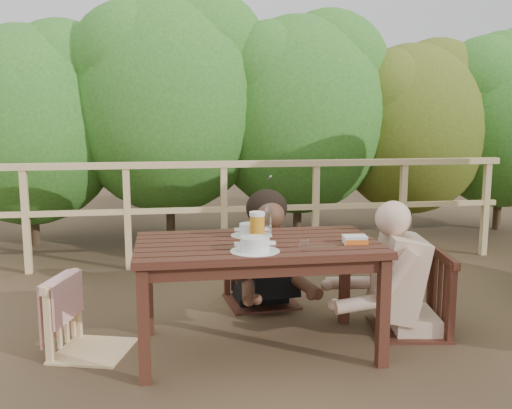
{
  "coord_description": "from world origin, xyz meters",
  "views": [
    {
      "loc": [
        -0.52,
        -3.26,
        1.43
      ],
      "look_at": [
        0.0,
        0.05,
        0.9
      ],
      "focal_mm": 39.45,
      "sensor_mm": 36.0,
      "label": 1
    }
  ],
  "objects": [
    {
      "name": "ground",
      "position": [
        0.0,
        0.0,
        0.0
      ],
      "size": [
        60.0,
        60.0,
        0.0
      ],
      "primitive_type": "plane",
      "color": "brown",
      "rests_on": "ground"
    },
    {
      "name": "table",
      "position": [
        0.0,
        0.0,
        0.33
      ],
      "size": [
        1.45,
        0.81,
        0.67
      ],
      "primitive_type": "cube",
      "color": "#381A12",
      "rests_on": "ground"
    },
    {
      "name": "chair_left",
      "position": [
        -1.0,
        0.12,
        0.44
      ],
      "size": [
        0.54,
        0.54,
        0.88
      ],
      "primitive_type": "cube",
      "rotation": [
        0.0,
        0.0,
        1.28
      ],
      "color": "#D6B37B",
      "rests_on": "ground"
    },
    {
      "name": "chair_far",
      "position": [
        0.17,
        0.86,
        0.52
      ],
      "size": [
        0.56,
        0.56,
        1.03
      ],
      "primitive_type": "cube",
      "rotation": [
        0.0,
        0.0,
        0.1
      ],
      "color": "#381A12",
      "rests_on": "ground"
    },
    {
      "name": "chair_right",
      "position": [
        1.06,
        0.15,
        0.5
      ],
      "size": [
        0.58,
        0.58,
        1.01
      ],
      "primitive_type": "cube",
      "rotation": [
        0.0,
        0.0,
        -1.74
      ],
      "color": "#381A12",
      "rests_on": "ground"
    },
    {
      "name": "woman",
      "position": [
        0.17,
        0.88,
        0.69
      ],
      "size": [
        0.62,
        0.73,
        1.37
      ],
      "primitive_type": null,
      "rotation": [
        0.0,
        0.0,
        3.24
      ],
      "color": "black",
      "rests_on": "ground"
    },
    {
      "name": "diner_right",
      "position": [
        1.09,
        0.15,
        0.72
      ],
      "size": [
        0.81,
        0.69,
        1.45
      ],
      "primitive_type": null,
      "rotation": [
        0.0,
        0.0,
        1.41
      ],
      "color": "tan",
      "rests_on": "ground"
    },
    {
      "name": "railing",
      "position": [
        0.0,
        2.0,
        0.51
      ],
      "size": [
        5.6,
        0.1,
        1.01
      ],
      "primitive_type": "cube",
      "color": "#D6B37B",
      "rests_on": "ground"
    },
    {
      "name": "hedge_row",
      "position": [
        0.4,
        3.2,
        1.9
      ],
      "size": [
        6.6,
        1.6,
        3.8
      ],
      "primitive_type": null,
      "color": "#316521",
      "rests_on": "ground"
    },
    {
      "name": "soup_near",
      "position": [
        -0.05,
        -0.24,
        0.72
      ],
      "size": [
        0.28,
        0.28,
        0.09
      ],
      "primitive_type": "cylinder",
      "color": "white",
      "rests_on": "table"
    },
    {
      "name": "soup_far",
      "position": [
        -0.01,
        0.18,
        0.71
      ],
      "size": [
        0.26,
        0.26,
        0.09
      ],
      "primitive_type": "cylinder",
      "color": "white",
      "rests_on": "table"
    },
    {
      "name": "beer_glass",
      "position": [
        0.01,
        0.07,
        0.76
      ],
      "size": [
        0.09,
        0.09,
        0.18
      ],
      "primitive_type": "cylinder",
      "color": "gold",
      "rests_on": "table"
    },
    {
      "name": "bottle",
      "position": [
        0.08,
        0.1,
        0.78
      ],
      "size": [
        0.05,
        0.05,
        0.22
      ],
      "primitive_type": "cylinder",
      "color": "silver",
      "rests_on": "table"
    },
    {
      "name": "tumbler",
      "position": [
        0.23,
        -0.24,
        0.7
      ],
      "size": [
        0.06,
        0.06,
        0.07
      ],
      "primitive_type": "cylinder",
      "color": "white",
      "rests_on": "table"
    },
    {
      "name": "butter_tub",
      "position": [
        0.56,
        -0.14,
        0.7
      ],
      "size": [
        0.15,
        0.12,
        0.06
      ],
      "primitive_type": "cube",
      "rotation": [
        0.0,
        0.0,
        -0.12
      ],
      "color": "white",
      "rests_on": "table"
    }
  ]
}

